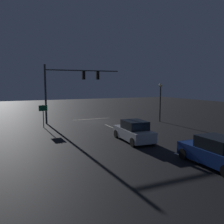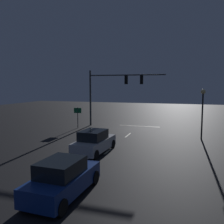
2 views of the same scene
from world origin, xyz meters
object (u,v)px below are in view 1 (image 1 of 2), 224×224
at_px(car_distant, 215,152).
at_px(street_lamp_left_kerb, 160,95).
at_px(traffic_signal_assembly, 71,82).
at_px(route_sign, 43,111).
at_px(car_approaching, 134,131).

bearing_deg(car_distant, street_lamp_left_kerb, -114.64).
height_order(traffic_signal_assembly, street_lamp_left_kerb, traffic_signal_assembly).
height_order(street_lamp_left_kerb, route_sign, street_lamp_left_kerb).
distance_m(street_lamp_left_kerb, route_sign, 13.75).
relative_size(car_approaching, car_distant, 1.01).
bearing_deg(traffic_signal_assembly, route_sign, 32.30).
distance_m(traffic_signal_assembly, street_lamp_left_kerb, 10.85).
height_order(car_distant, street_lamp_left_kerb, street_lamp_left_kerb).
height_order(car_approaching, route_sign, route_sign).
xyz_separation_m(car_approaching, car_distant, (-1.30, 6.92, 0.00)).
relative_size(traffic_signal_assembly, route_sign, 3.82).
xyz_separation_m(car_distant, route_sign, (7.04, -16.02, 0.95)).
bearing_deg(route_sign, car_distant, 113.74).
bearing_deg(route_sign, street_lamp_left_kerb, 172.12).
height_order(traffic_signal_assembly, car_distant, traffic_signal_assembly).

